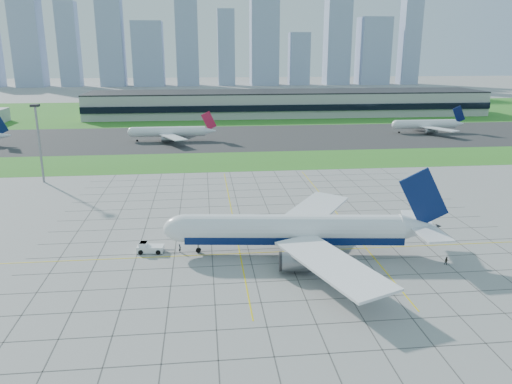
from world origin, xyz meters
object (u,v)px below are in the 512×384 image
(distant_jet_1, at_px, (170,132))
(distant_jet_2, at_px, (427,124))
(airliner, at_px, (296,230))
(pushback_tug, at_px, (149,248))
(light_mast, at_px, (38,134))
(crew_near, at_px, (180,248))
(crew_far, at_px, (447,261))

(distant_jet_1, xyz_separation_m, distant_jet_2, (132.63, 10.23, -0.00))
(airliner, xyz_separation_m, pushback_tug, (-31.38, 3.74, -4.18))
(airliner, xyz_separation_m, distant_jet_2, (98.19, 151.74, -0.71))
(light_mast, distance_m, crew_near, 81.73)
(crew_far, xyz_separation_m, distant_jet_1, (-63.99, 151.04, 3.60))
(pushback_tug, xyz_separation_m, distant_jet_2, (129.57, 148.00, 3.46))
(crew_near, height_order, distant_jet_1, distant_jet_1)
(airliner, bearing_deg, light_mast, 143.31)
(crew_near, xyz_separation_m, crew_far, (54.30, -12.46, -0.06))
(distant_jet_1, bearing_deg, crew_near, -86.00)
(crew_far, relative_size, distant_jet_1, 0.04)
(airliner, distance_m, pushback_tug, 31.88)
(pushback_tug, xyz_separation_m, crew_near, (6.63, -0.82, -0.08))
(light_mast, bearing_deg, distant_jet_1, 63.02)
(airliner, height_order, pushback_tug, airliner)
(distant_jet_1, height_order, distant_jet_2, same)
(pushback_tug, bearing_deg, distant_jet_2, 55.47)
(light_mast, relative_size, crew_far, 14.43)
(light_mast, xyz_separation_m, distant_jet_2, (170.10, 83.83, -11.70))
(crew_near, xyz_separation_m, distant_jet_2, (122.95, 148.82, 3.54))
(pushback_tug, distance_m, distant_jet_1, 137.84)
(airliner, distance_m, distant_jet_1, 145.64)
(light_mast, height_order, distant_jet_2, light_mast)
(light_mast, distance_m, distant_jet_1, 83.41)
(light_mast, height_order, pushback_tug, light_mast)
(pushback_tug, height_order, crew_far, pushback_tug)
(airliner, distance_m, crew_near, 25.29)
(pushback_tug, bearing_deg, distant_jet_1, 97.94)
(light_mast, relative_size, distant_jet_2, 0.60)
(crew_near, xyz_separation_m, distant_jet_1, (-9.69, 138.59, 3.54))
(airliner, relative_size, distant_jet_1, 1.43)
(pushback_tug, xyz_separation_m, distant_jet_1, (-3.06, 137.76, 3.46))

